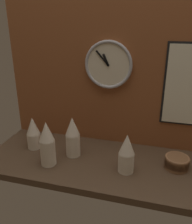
{
  "coord_description": "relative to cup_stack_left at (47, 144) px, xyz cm",
  "views": [
    {
      "loc": [
        18.04,
        -117.1,
        78.27
      ],
      "look_at": [
        -15.3,
        4.0,
        28.74
      ],
      "focal_mm": 38.0,
      "sensor_mm": 36.0,
      "label": 1
    }
  ],
  "objects": [
    {
      "name": "cup_stack_far_left",
      "position": [
        -17.24,
        14.77,
        -2.73
      ],
      "size": [
        8.69,
        8.69,
        20.92
      ],
      "color": "beige",
      "rests_on": "ground_plane"
    },
    {
      "name": "bowl_stack_right",
      "position": [
        70.98,
        15.2,
        -9.38
      ],
      "size": [
        13.46,
        13.46,
        7.07
      ],
      "color": "brown",
      "rests_on": "ground_plane"
    },
    {
      "name": "wall_tiled_back",
      "position": [
        39.32,
        38.19,
        39.31
      ],
      "size": [
        160.0,
        3.0,
        105.0
      ],
      "color": "brown",
      "rests_on": "ground_plane"
    },
    {
      "name": "ground_plane",
      "position": [
        39.32,
        11.69,
        -15.19
      ],
      "size": [
        160.0,
        56.0,
        4.0
      ],
      "primitive_type": "cube",
      "color": "#4C3826"
    },
    {
      "name": "cup_stack_left",
      "position": [
        0.0,
        0.0,
        0.0
      ],
      "size": [
        8.69,
        8.69,
        26.38
      ],
      "color": "beige",
      "rests_on": "ground_plane"
    },
    {
      "name": "cup_stack_center_right",
      "position": [
        43.96,
        4.89,
        -2.05
      ],
      "size": [
        8.69,
        8.69,
        22.28
      ],
      "color": "beige",
      "rests_on": "ground_plane"
    },
    {
      "name": "cup_stack_center_left",
      "position": [
        10.32,
        12.9,
        -0.68
      ],
      "size": [
        8.69,
        8.69,
        25.01
      ],
      "color": "beige",
      "rests_on": "ground_plane"
    },
    {
      "name": "wall_clock",
      "position": [
        26.43,
        35.15,
        39.09
      ],
      "size": [
        29.47,
        2.7,
        29.47
      ],
      "color": "beige"
    }
  ]
}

